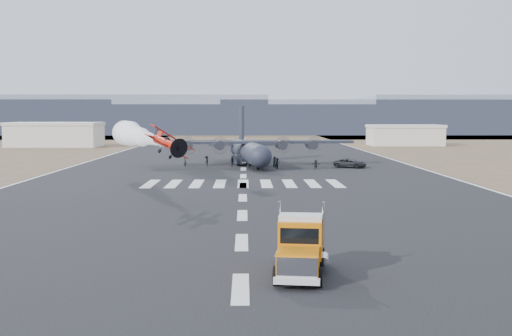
{
  "coord_description": "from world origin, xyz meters",
  "views": [
    {
      "loc": [
        0.24,
        -32.6,
        9.04
      ],
      "look_at": [
        1.27,
        26.83,
        4.0
      ],
      "focal_mm": 45.0,
      "sensor_mm": 36.0,
      "label": 1
    }
  ],
  "objects_px": {
    "aerobatic_biplane": "(167,143)",
    "crew_d": "(232,161)",
    "crew_b": "(278,163)",
    "crew_f": "(316,165)",
    "crew_a": "(249,164)",
    "hangar_left": "(55,134)",
    "crew_g": "(185,162)",
    "crew_c": "(207,161)",
    "crew_h": "(259,163)",
    "support_vehicle": "(350,163)",
    "semi_truck": "(301,245)",
    "hangar_right": "(405,135)",
    "transport_aircraft": "(249,149)",
    "crew_e": "(275,161)"
  },
  "relations": [
    {
      "from": "crew_d",
      "to": "crew_e",
      "type": "height_order",
      "value": "crew_d"
    },
    {
      "from": "aerobatic_biplane",
      "to": "crew_c",
      "type": "distance_m",
      "value": 46.1
    },
    {
      "from": "semi_truck",
      "to": "transport_aircraft",
      "type": "bearing_deg",
      "value": 100.09
    },
    {
      "from": "crew_c",
      "to": "crew_e",
      "type": "height_order",
      "value": "crew_c"
    },
    {
      "from": "semi_truck",
      "to": "crew_f",
      "type": "relative_size",
      "value": 5.01
    },
    {
      "from": "crew_g",
      "to": "semi_truck",
      "type": "bearing_deg",
      "value": 153.22
    },
    {
      "from": "crew_d",
      "to": "crew_h",
      "type": "bearing_deg",
      "value": 74.65
    },
    {
      "from": "transport_aircraft",
      "to": "hangar_left",
      "type": "bearing_deg",
      "value": 122.09
    },
    {
      "from": "semi_truck",
      "to": "crew_g",
      "type": "distance_m",
      "value": 74.87
    },
    {
      "from": "hangar_right",
      "to": "semi_truck",
      "type": "relative_size",
      "value": 2.63
    },
    {
      "from": "crew_c",
      "to": "crew_f",
      "type": "height_order",
      "value": "crew_c"
    },
    {
      "from": "hangar_left",
      "to": "crew_g",
      "type": "height_order",
      "value": "hangar_left"
    },
    {
      "from": "crew_a",
      "to": "crew_f",
      "type": "relative_size",
      "value": 1.08
    },
    {
      "from": "hangar_right",
      "to": "semi_truck",
      "type": "height_order",
      "value": "hangar_right"
    },
    {
      "from": "hangar_right",
      "to": "crew_h",
      "type": "distance_m",
      "value": 87.57
    },
    {
      "from": "transport_aircraft",
      "to": "crew_a",
      "type": "xyz_separation_m",
      "value": [
        -0.02,
        -8.25,
        -1.88
      ]
    },
    {
      "from": "hangar_right",
      "to": "crew_h",
      "type": "bearing_deg",
      "value": -119.69
    },
    {
      "from": "crew_a",
      "to": "crew_h",
      "type": "xyz_separation_m",
      "value": [
        1.75,
        1.32,
        -0.02
      ]
    },
    {
      "from": "semi_truck",
      "to": "crew_g",
      "type": "bearing_deg",
      "value": 108.53
    },
    {
      "from": "crew_b",
      "to": "crew_d",
      "type": "relative_size",
      "value": 0.95
    },
    {
      "from": "support_vehicle",
      "to": "crew_g",
      "type": "xyz_separation_m",
      "value": [
        -27.9,
        2.08,
        0.03
      ]
    },
    {
      "from": "crew_c",
      "to": "hangar_left",
      "type": "bearing_deg",
      "value": -131.03
    },
    {
      "from": "crew_b",
      "to": "crew_f",
      "type": "bearing_deg",
      "value": -44.31
    },
    {
      "from": "crew_h",
      "to": "crew_d",
      "type": "bearing_deg",
      "value": 92.15
    },
    {
      "from": "crew_f",
      "to": "crew_h",
      "type": "distance_m",
      "value": 9.5
    },
    {
      "from": "transport_aircraft",
      "to": "crew_g",
      "type": "relative_size",
      "value": 23.13
    },
    {
      "from": "hangar_right",
      "to": "crew_e",
      "type": "distance_m",
      "value": 83.7
    },
    {
      "from": "crew_b",
      "to": "crew_h",
      "type": "relative_size",
      "value": 1.1
    },
    {
      "from": "crew_a",
      "to": "crew_f",
      "type": "height_order",
      "value": "crew_a"
    },
    {
      "from": "semi_truck",
      "to": "crew_d",
      "type": "distance_m",
      "value": 74.48
    },
    {
      "from": "semi_truck",
      "to": "hangar_left",
      "type": "bearing_deg",
      "value": 119.56
    },
    {
      "from": "hangar_right",
      "to": "crew_d",
      "type": "distance_m",
      "value": 87.29
    },
    {
      "from": "crew_h",
      "to": "semi_truck",
      "type": "bearing_deg",
      "value": -142.97
    },
    {
      "from": "hangar_right",
      "to": "crew_c",
      "type": "height_order",
      "value": "hangar_right"
    },
    {
      "from": "crew_a",
      "to": "semi_truck",
      "type": "bearing_deg",
      "value": -111.61
    },
    {
      "from": "semi_truck",
      "to": "crew_c",
      "type": "distance_m",
      "value": 75.59
    },
    {
      "from": "crew_e",
      "to": "crew_h",
      "type": "relative_size",
      "value": 1.08
    },
    {
      "from": "crew_d",
      "to": "support_vehicle",
      "type": "bearing_deg",
      "value": 101.24
    },
    {
      "from": "crew_e",
      "to": "crew_d",
      "type": "bearing_deg",
      "value": -88.74
    },
    {
      "from": "crew_e",
      "to": "crew_h",
      "type": "distance_m",
      "value": 3.98
    },
    {
      "from": "crew_c",
      "to": "crew_d",
      "type": "bearing_deg",
      "value": 96.14
    },
    {
      "from": "crew_a",
      "to": "hangar_right",
      "type": "bearing_deg",
      "value": 36.11
    },
    {
      "from": "crew_b",
      "to": "crew_g",
      "type": "height_order",
      "value": "crew_b"
    },
    {
      "from": "crew_f",
      "to": "semi_truck",
      "type": "bearing_deg",
      "value": -79.09
    },
    {
      "from": "crew_h",
      "to": "crew_b",
      "type": "bearing_deg",
      "value": -82.67
    },
    {
      "from": "support_vehicle",
      "to": "crew_h",
      "type": "distance_m",
      "value": 15.32
    },
    {
      "from": "crew_c",
      "to": "crew_e",
      "type": "bearing_deg",
      "value": 100.44
    },
    {
      "from": "crew_a",
      "to": "crew_d",
      "type": "relative_size",
      "value": 0.89
    },
    {
      "from": "crew_f",
      "to": "crew_h",
      "type": "bearing_deg",
      "value": -177.77
    },
    {
      "from": "aerobatic_biplane",
      "to": "crew_d",
      "type": "xyz_separation_m",
      "value": [
        5.61,
        45.11,
        -5.18
      ]
    }
  ]
}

